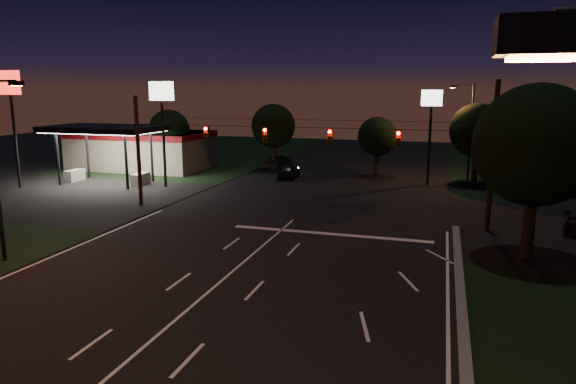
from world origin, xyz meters
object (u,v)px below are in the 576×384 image
at_px(tree_right_near, 536,146).
at_px(car_oncoming_a, 288,171).
at_px(utility_pole_right, 487,231).
at_px(car_oncoming_b, 279,162).

distance_m(tree_right_near, car_oncoming_a, 27.30).
distance_m(utility_pole_right, car_oncoming_a, 22.42).
distance_m(utility_pole_right, tree_right_near, 7.61).
relative_size(tree_right_near, car_oncoming_b, 2.04).
xyz_separation_m(tree_right_near, car_oncoming_b, (-21.43, 25.31, -4.97)).
xyz_separation_m(utility_pole_right, car_oncoming_a, (-17.02, 14.58, 0.72)).
bearing_deg(tree_right_near, car_oncoming_a, 133.69).
bearing_deg(utility_pole_right, car_oncoming_b, 134.20).
xyz_separation_m(utility_pole_right, car_oncoming_b, (-19.91, 20.47, 0.71)).
xyz_separation_m(utility_pole_right, tree_right_near, (1.53, -4.83, 5.68)).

